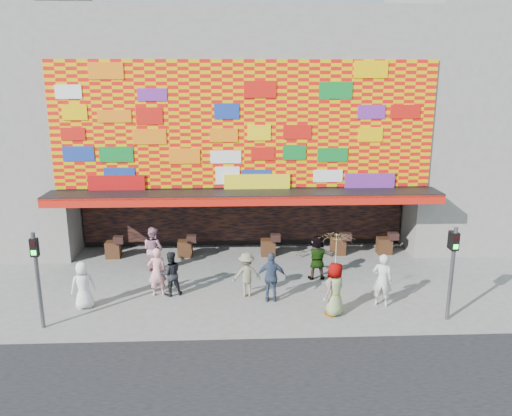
% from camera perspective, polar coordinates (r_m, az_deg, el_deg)
% --- Properties ---
extents(ground, '(90.00, 90.00, 0.00)m').
position_cam_1_polar(ground, '(17.07, -1.00, -10.71)').
color(ground, slate).
rests_on(ground, ground).
extents(shop_building, '(15.20, 9.40, 10.00)m').
position_cam_1_polar(shop_building, '(23.71, -1.58, 9.55)').
color(shop_building, gray).
rests_on(shop_building, ground).
extents(signal_left, '(0.22, 0.20, 3.00)m').
position_cam_1_polar(signal_left, '(16.04, -23.75, -6.48)').
color(signal_left, '#59595B').
rests_on(signal_left, ground).
extents(signal_right, '(0.22, 0.20, 3.00)m').
position_cam_1_polar(signal_right, '(16.33, 21.55, -5.89)').
color(signal_right, '#59595B').
rests_on(signal_right, ground).
extents(ped_a, '(0.91, 0.78, 1.58)m').
position_cam_1_polar(ped_a, '(17.30, -19.15, -8.33)').
color(ped_a, white).
rests_on(ped_a, ground).
extents(ped_b, '(0.69, 0.53, 1.72)m').
position_cam_1_polar(ped_b, '(17.58, -11.24, -7.17)').
color(ped_b, pink).
rests_on(ped_b, ground).
extents(ped_c, '(0.91, 0.80, 1.58)m').
position_cam_1_polar(ped_c, '(17.54, -9.74, -7.40)').
color(ped_c, black).
rests_on(ped_c, ground).
extents(ped_d, '(1.09, 0.75, 1.56)m').
position_cam_1_polar(ped_d, '(17.24, -1.09, -7.61)').
color(ped_d, '#7A7558').
rests_on(ped_d, ground).
extents(ped_e, '(1.03, 0.49, 1.72)m').
position_cam_1_polar(ped_e, '(16.81, 1.79, -7.92)').
color(ped_e, '#364460').
rests_on(ped_e, ground).
extents(ped_f, '(1.59, 0.52, 1.70)m').
position_cam_1_polar(ped_f, '(18.78, 7.01, -5.60)').
color(ped_f, gray).
rests_on(ped_f, ground).
extents(ped_g, '(1.00, 0.98, 1.74)m').
position_cam_1_polar(ped_g, '(16.08, 8.99, -9.14)').
color(ped_g, gray).
rests_on(ped_g, ground).
extents(ped_h, '(0.77, 0.65, 1.79)m').
position_cam_1_polar(ped_h, '(17.01, 14.23, -7.98)').
color(ped_h, silver).
rests_on(ped_h, ground).
extents(ped_i, '(1.09, 1.05, 1.76)m').
position_cam_1_polar(ped_i, '(19.82, -11.66, -4.61)').
color(ped_i, '#BF7B96').
rests_on(ped_i, ground).
extents(parasol, '(1.32, 1.34, 1.97)m').
position_cam_1_polar(parasol, '(15.59, 9.18, -4.62)').
color(parasol, beige).
rests_on(parasol, ground).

